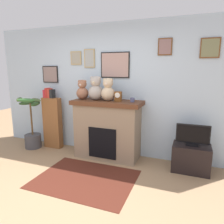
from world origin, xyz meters
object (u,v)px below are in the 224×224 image
at_px(candle_jar, 132,100).
at_px(tv_stand, 191,158).
at_px(bookshelf, 52,121).
at_px(mantel_clock, 118,96).
at_px(teddy_bear_cream, 96,89).
at_px(teddy_bear_grey, 108,91).
at_px(fireplace, 107,129).
at_px(teddy_bear_brown, 82,91).
at_px(television, 193,136).
at_px(potted_plant, 32,130).

bearing_deg(candle_jar, tv_stand, -1.00).
height_order(bookshelf, mantel_clock, bookshelf).
bearing_deg(teddy_bear_cream, teddy_bear_grey, 0.01).
distance_m(fireplace, teddy_bear_grey, 0.75).
xyz_separation_m(fireplace, teddy_bear_brown, (-0.52, -0.02, 0.73)).
bearing_deg(television, bookshelf, 178.00).
bearing_deg(teddy_bear_brown, bookshelf, 174.30).
bearing_deg(television, fireplace, 178.61).
bearing_deg(television, teddy_bear_brown, 179.46).
relative_size(potted_plant, mantel_clock, 6.25).
bearing_deg(bookshelf, teddy_bear_cream, -4.23).
distance_m(teddy_bear_cream, teddy_bear_grey, 0.26).
bearing_deg(mantel_clock, teddy_bear_grey, 179.77).
height_order(potted_plant, teddy_bear_cream, teddy_bear_cream).
height_order(television, teddy_bear_brown, teddy_bear_brown).
height_order(tv_stand, television, television).
distance_m(tv_stand, mantel_clock, 1.66).
relative_size(potted_plant, tv_stand, 1.85).
bearing_deg(candle_jar, potted_plant, -176.95).
bearing_deg(fireplace, mantel_clock, -4.86).
height_order(teddy_bear_brown, teddy_bear_grey, teddy_bear_grey).
relative_size(tv_stand, television, 1.14).
xyz_separation_m(bookshelf, candle_jar, (1.84, -0.08, 0.57)).
bearing_deg(mantel_clock, television, -0.80).
bearing_deg(teddy_bear_brown, tv_stand, -0.50).
distance_m(bookshelf, potted_plant, 0.49).
distance_m(fireplace, tv_stand, 1.59).
xyz_separation_m(candle_jar, teddy_bear_brown, (-1.02, -0.00, 0.13)).
distance_m(potted_plant, mantel_clock, 2.14).
relative_size(bookshelf, potted_plant, 1.17).
relative_size(tv_stand, candle_jar, 7.68).
xyz_separation_m(fireplace, potted_plant, (-1.75, -0.14, -0.17)).
xyz_separation_m(bookshelf, tv_stand, (2.90, -0.10, -0.37)).
relative_size(fireplace, teddy_bear_cream, 2.92).
xyz_separation_m(bookshelf, television, (2.90, -0.10, 0.03)).
xyz_separation_m(television, candle_jar, (-1.06, 0.02, 0.54)).
relative_size(television, teddy_bear_cream, 1.18).
bearing_deg(potted_plant, candle_jar, 3.05).
xyz_separation_m(television, teddy_bear_brown, (-2.08, 0.02, 0.68)).
relative_size(bookshelf, teddy_bear_grey, 3.11).
bearing_deg(fireplace, teddy_bear_cream, -175.49).
height_order(mantel_clock, teddy_bear_grey, teddy_bear_grey).
bearing_deg(tv_stand, teddy_bear_grey, 179.33).
height_order(television, teddy_bear_grey, teddy_bear_grey).
xyz_separation_m(candle_jar, teddy_bear_grey, (-0.47, -0.00, 0.15)).
bearing_deg(bookshelf, teddy_bear_brown, -5.70).
bearing_deg(potted_plant, bookshelf, 26.40).
bearing_deg(teddy_bear_cream, teddy_bear_brown, 179.98).
height_order(fireplace, tv_stand, fireplace).
height_order(tv_stand, teddy_bear_brown, teddy_bear_brown).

